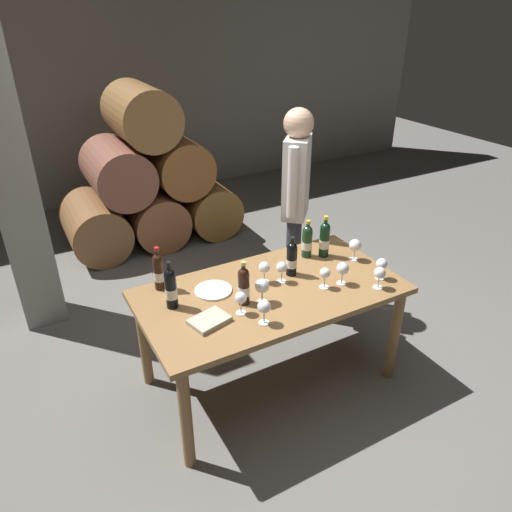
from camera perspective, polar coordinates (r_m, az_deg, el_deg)
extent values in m
plane|color=#66635E|center=(3.53, 1.62, -14.48)|extent=(14.00, 14.00, 0.00)
cube|color=gray|center=(6.63, -17.94, 18.47)|extent=(10.00, 0.24, 2.80)
cylinder|color=brown|center=(5.30, -18.89, 3.46)|extent=(0.60, 0.90, 0.60)
cylinder|color=brown|center=(5.42, -12.42, 4.92)|extent=(0.60, 0.90, 0.60)
cylinder|color=brown|center=(5.61, -6.28, 6.25)|extent=(0.60, 0.90, 0.60)
cylinder|color=brown|center=(5.16, -16.41, 9.73)|extent=(0.60, 0.90, 0.60)
cylinder|color=brown|center=(5.32, -9.76, 11.02)|extent=(0.60, 0.90, 0.60)
cylinder|color=brown|center=(5.10, -13.73, 16.23)|extent=(0.60, 0.90, 0.60)
cube|color=gray|center=(3.97, -27.58, 9.08)|extent=(0.32, 0.32, 2.60)
cube|color=olive|center=(3.08, 1.81, -4.34)|extent=(1.70, 0.90, 0.04)
cylinder|color=olive|center=(2.80, -8.43, -18.92)|extent=(0.07, 0.07, 0.72)
cylinder|color=olive|center=(3.46, 16.33, -9.19)|extent=(0.07, 0.07, 0.72)
cylinder|color=olive|center=(3.36, -13.38, -9.97)|extent=(0.07, 0.07, 0.72)
cylinder|color=olive|center=(3.92, 8.54, -3.31)|extent=(0.07, 0.07, 0.72)
cylinder|color=black|center=(3.08, -11.59, -2.18)|extent=(0.07, 0.07, 0.21)
sphere|color=black|center=(3.03, -11.79, -0.37)|extent=(0.07, 0.07, 0.07)
cylinder|color=black|center=(3.02, -11.84, 0.07)|extent=(0.03, 0.03, 0.07)
cylinder|color=#B21E23|center=(2.99, -11.92, 0.83)|extent=(0.03, 0.03, 0.02)
cylinder|color=silver|center=(3.09, -11.57, -2.35)|extent=(0.07, 0.07, 0.06)
cylinder|color=black|center=(2.88, -1.49, -4.00)|extent=(0.07, 0.07, 0.20)
sphere|color=black|center=(2.82, -1.52, -2.15)|extent=(0.07, 0.07, 0.07)
cylinder|color=black|center=(2.81, -1.52, -1.69)|extent=(0.03, 0.03, 0.06)
cylinder|color=tan|center=(2.78, -1.54, -0.91)|extent=(0.03, 0.03, 0.02)
cylinder|color=silver|center=(2.88, -1.49, -4.18)|extent=(0.07, 0.07, 0.06)
cylinder|color=black|center=(3.19, 4.31, -0.67)|extent=(0.07, 0.07, 0.20)
sphere|color=black|center=(3.14, 4.38, 1.00)|extent=(0.07, 0.07, 0.07)
cylinder|color=black|center=(3.12, 4.40, 1.41)|extent=(0.03, 0.03, 0.06)
cylinder|color=black|center=(3.11, 4.43, 2.11)|extent=(0.03, 0.03, 0.02)
cylinder|color=silver|center=(3.19, 4.31, -0.83)|extent=(0.07, 0.07, 0.06)
cylinder|color=black|center=(2.88, -10.19, -4.24)|extent=(0.07, 0.07, 0.22)
sphere|color=black|center=(2.82, -10.39, -2.26)|extent=(0.07, 0.07, 0.07)
cylinder|color=black|center=(2.81, -10.44, -1.76)|extent=(0.03, 0.03, 0.07)
cylinder|color=black|center=(2.79, -10.52, -0.92)|extent=(0.03, 0.03, 0.03)
cylinder|color=silver|center=(2.89, -10.17, -4.42)|extent=(0.07, 0.07, 0.07)
cylinder|color=black|center=(3.44, 8.23, 1.66)|extent=(0.07, 0.07, 0.22)
sphere|color=black|center=(3.39, 8.37, 3.41)|extent=(0.07, 0.07, 0.07)
cylinder|color=black|center=(3.38, 8.40, 3.85)|extent=(0.03, 0.03, 0.07)
cylinder|color=gold|center=(3.36, 8.46, 4.58)|extent=(0.03, 0.03, 0.03)
cylinder|color=silver|center=(3.45, 8.22, 1.50)|extent=(0.07, 0.07, 0.07)
cylinder|color=#19381E|center=(3.42, 6.17, 1.45)|extent=(0.07, 0.07, 0.20)
sphere|color=#19381E|center=(3.38, 6.26, 3.05)|extent=(0.07, 0.07, 0.07)
cylinder|color=#19381E|center=(3.37, 6.28, 3.43)|extent=(0.03, 0.03, 0.06)
cylinder|color=gold|center=(3.35, 6.32, 4.10)|extent=(0.03, 0.03, 0.02)
cylinder|color=silver|center=(3.43, 6.16, 1.30)|extent=(0.07, 0.07, 0.06)
cylinder|color=white|center=(3.18, 14.46, -3.68)|extent=(0.06, 0.06, 0.00)
cylinder|color=white|center=(3.16, 14.55, -3.07)|extent=(0.01, 0.01, 0.07)
sphere|color=white|center=(3.12, 14.70, -1.98)|extent=(0.08, 0.08, 0.08)
cylinder|color=white|center=(2.84, -1.82, -6.86)|extent=(0.06, 0.06, 0.00)
cylinder|color=white|center=(2.82, -1.83, -6.20)|extent=(0.01, 0.01, 0.07)
sphere|color=white|center=(2.78, -1.85, -5.05)|extent=(0.07, 0.07, 0.07)
cylinder|color=white|center=(2.76, 0.96, -8.04)|extent=(0.06, 0.06, 0.00)
cylinder|color=white|center=(2.74, 0.97, -7.36)|extent=(0.01, 0.01, 0.07)
sphere|color=white|center=(2.70, 0.98, -6.14)|extent=(0.08, 0.08, 0.08)
cylinder|color=white|center=(3.28, 14.68, -2.59)|extent=(0.06, 0.06, 0.00)
cylinder|color=white|center=(3.26, 14.77, -1.99)|extent=(0.01, 0.01, 0.07)
sphere|color=white|center=(3.23, 14.92, -0.92)|extent=(0.08, 0.08, 0.08)
cylinder|color=white|center=(3.14, 0.99, -3.12)|extent=(0.06, 0.06, 0.00)
cylinder|color=white|center=(3.12, 1.00, -2.50)|extent=(0.01, 0.01, 0.07)
sphere|color=white|center=(3.08, 1.01, -1.38)|extent=(0.08, 0.08, 0.08)
cylinder|color=white|center=(3.15, 3.07, -3.07)|extent=(0.06, 0.06, 0.00)
cylinder|color=white|center=(3.13, 3.09, -2.44)|extent=(0.01, 0.01, 0.07)
sphere|color=white|center=(3.09, 3.13, -1.34)|extent=(0.07, 0.07, 0.07)
cylinder|color=white|center=(3.48, 11.68, -0.39)|extent=(0.06, 0.06, 0.00)
cylinder|color=white|center=(3.46, 11.75, 0.19)|extent=(0.01, 0.01, 0.07)
sphere|color=white|center=(3.42, 11.87, 1.30)|extent=(0.09, 0.09, 0.09)
cylinder|color=white|center=(3.11, 8.19, -3.73)|extent=(0.06, 0.06, 0.00)
cylinder|color=white|center=(3.09, 8.24, -3.11)|extent=(0.01, 0.01, 0.07)
sphere|color=white|center=(3.06, 8.33, -2.03)|extent=(0.07, 0.07, 0.07)
cylinder|color=white|center=(3.17, 10.24, -3.25)|extent=(0.06, 0.06, 0.00)
cylinder|color=white|center=(3.15, 10.31, -2.63)|extent=(0.01, 0.01, 0.07)
sphere|color=white|center=(3.11, 10.42, -1.49)|extent=(0.08, 0.08, 0.08)
cylinder|color=white|center=(2.94, 0.72, -5.53)|extent=(0.06, 0.06, 0.00)
cylinder|color=white|center=(2.92, 0.73, -4.88)|extent=(0.01, 0.01, 0.07)
sphere|color=white|center=(2.88, 0.74, -3.62)|extent=(0.09, 0.09, 0.09)
cube|color=#B2A893|center=(2.77, -5.66, -7.74)|extent=(0.25, 0.21, 0.03)
cylinder|color=white|center=(3.05, -5.17, -4.15)|extent=(0.24, 0.24, 0.01)
cylinder|color=#383842|center=(4.14, 4.58, -0.21)|extent=(0.11, 0.11, 0.85)
cylinder|color=#383842|center=(4.04, 4.35, -0.94)|extent=(0.11, 0.11, 0.85)
cube|color=silver|center=(3.78, 4.89, 9.38)|extent=(0.35, 0.36, 0.64)
cylinder|color=silver|center=(3.97, 5.37, 10.77)|extent=(0.08, 0.08, 0.54)
cylinder|color=silver|center=(3.58, 4.42, 8.80)|extent=(0.08, 0.08, 0.54)
sphere|color=tan|center=(3.67, 5.17, 15.66)|extent=(0.23, 0.23, 0.23)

